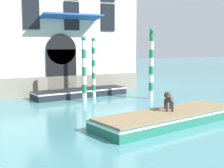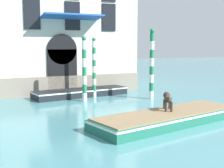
# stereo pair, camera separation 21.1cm
# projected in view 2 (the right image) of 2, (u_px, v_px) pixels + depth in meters

# --- Properties ---
(boat_foreground) EXTENTS (7.51, 3.45, 0.52)m
(boat_foreground) POSITION_uv_depth(u_px,v_px,m) (169.00, 117.00, 13.48)
(boat_foreground) COLOR #1E6651
(boat_foreground) RESTS_ON ground_plane
(dog_on_deck) EXTENTS (0.70, 1.07, 0.78)m
(dog_on_deck) POSITION_uv_depth(u_px,v_px,m) (168.00, 99.00, 13.76)
(dog_on_deck) COLOR #332D28
(dog_on_deck) RESTS_ON boat_foreground
(boat_moored_near_palazzo) EXTENTS (6.52, 2.44, 0.48)m
(boat_moored_near_palazzo) POSITION_uv_depth(u_px,v_px,m) (81.00, 92.00, 20.57)
(boat_moored_near_palazzo) COLOR black
(boat_moored_near_palazzo) RESTS_ON ground_plane
(mooring_pole_0) EXTENTS (0.28, 0.28, 4.38)m
(mooring_pole_0) POSITION_uv_depth(u_px,v_px,m) (152.00, 64.00, 19.32)
(mooring_pole_0) COLOR white
(mooring_pole_0) RESTS_ON ground_plane
(mooring_pole_1) EXTENTS (0.28, 0.28, 3.88)m
(mooring_pole_1) POSITION_uv_depth(u_px,v_px,m) (84.00, 69.00, 18.49)
(mooring_pole_1) COLOR white
(mooring_pole_1) RESTS_ON ground_plane
(mooring_pole_2) EXTENTS (0.24, 0.24, 3.84)m
(mooring_pole_2) POSITION_uv_depth(u_px,v_px,m) (94.00, 67.00, 20.04)
(mooring_pole_2) COLOR white
(mooring_pole_2) RESTS_ON ground_plane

